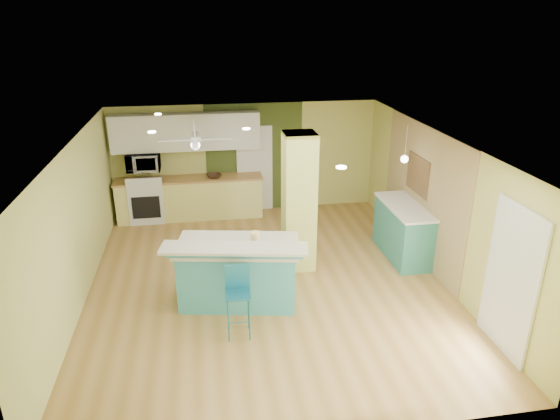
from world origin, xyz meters
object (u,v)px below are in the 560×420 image
at_px(side_counter, 404,231).
at_px(canister, 255,238).
at_px(peninsula, 238,271).
at_px(bar_stool, 238,290).
at_px(fruit_bowl, 214,176).

xyz_separation_m(side_counter, canister, (-2.94, -1.11, 0.58)).
bearing_deg(peninsula, bar_stool, -84.35).
relative_size(side_counter, canister, 8.63).
xyz_separation_m(peninsula, bar_stool, (-0.07, -0.85, 0.17)).
bearing_deg(fruit_bowl, side_counter, -36.40).
bearing_deg(peninsula, fruit_bowl, 103.83).
bearing_deg(side_counter, peninsula, -160.92).
bearing_deg(bar_stool, fruit_bowl, 94.92).
relative_size(peninsula, fruit_bowl, 6.81).
distance_m(side_counter, fruit_bowl, 4.31).
distance_m(peninsula, fruit_bowl, 3.69).
bearing_deg(fruit_bowl, peninsula, -86.59).
distance_m(side_counter, canister, 3.20).
distance_m(peninsula, canister, 0.63).
bearing_deg(fruit_bowl, bar_stool, -88.14).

